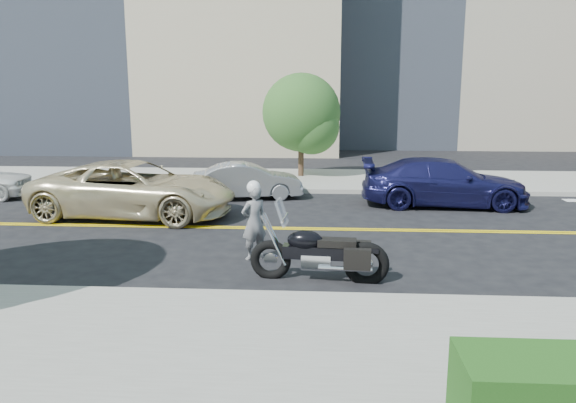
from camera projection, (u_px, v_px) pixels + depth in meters
The scene contains 9 objects.
ground_plane at pixel (315, 229), 14.68m from camera, with size 120.00×120.00×0.00m, color black.
sidewalk_near at pixel (306, 365), 7.33m from camera, with size 60.00×5.00×0.15m, color #9E9B91.
sidewalk_far at pixel (318, 180), 22.00m from camera, with size 60.00×5.00×0.15m, color #9E9B91.
motorcyclist at pixel (254, 220), 11.95m from camera, with size 0.70×0.66×1.72m.
motorcycle at pixel (320, 241), 10.64m from camera, with size 2.56×0.78×1.56m, color black, non-canonical shape.
suv at pixel (134, 189), 15.96m from camera, with size 2.64×5.73×1.59m, color beige.
parked_car_silver at pixel (247, 181), 18.61m from camera, with size 1.26×3.60×1.19m, color gray.
parked_car_blue at pixel (444, 182), 17.45m from camera, with size 2.07×5.08×1.47m, color #1A1B50.
tree_far_a at pixel (301, 113), 22.08m from camera, with size 3.08×3.08×4.21m.
Camera 1 is at (0.20, -14.26, 3.63)m, focal length 35.00 mm.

